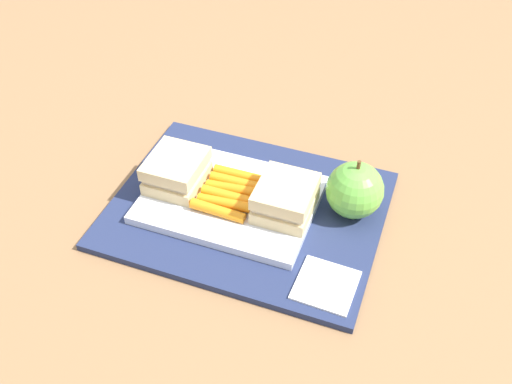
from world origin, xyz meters
TOP-DOWN VIEW (x-y plane):
  - ground_plane at (0.00, 0.00)m, footprint 2.40×2.40m
  - lunchbag_mat at (0.00, 0.00)m, footprint 0.36×0.28m
  - food_tray at (-0.03, 0.00)m, footprint 0.23×0.17m
  - sandwich_half_left at (-0.10, 0.00)m, footprint 0.07×0.08m
  - sandwich_half_right at (0.05, 0.00)m, footprint 0.07×0.08m
  - carrot_sticks_bundle at (-0.02, 0.00)m, footprint 0.08×0.09m
  - apple at (0.13, 0.04)m, footprint 0.08×0.08m
  - paper_napkin at (0.14, -0.09)m, footprint 0.07×0.07m

SIDE VIEW (x-z plane):
  - ground_plane at x=0.00m, z-range 0.00..0.00m
  - lunchbag_mat at x=0.00m, z-range 0.00..0.01m
  - paper_napkin at x=0.14m, z-range 0.01..0.01m
  - food_tray at x=-0.03m, z-range 0.01..0.02m
  - carrot_sticks_bundle at x=-0.02m, z-range 0.02..0.04m
  - sandwich_half_left at x=-0.10m, z-range 0.02..0.07m
  - sandwich_half_right at x=0.05m, z-range 0.02..0.07m
  - apple at x=0.13m, z-range 0.00..0.09m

